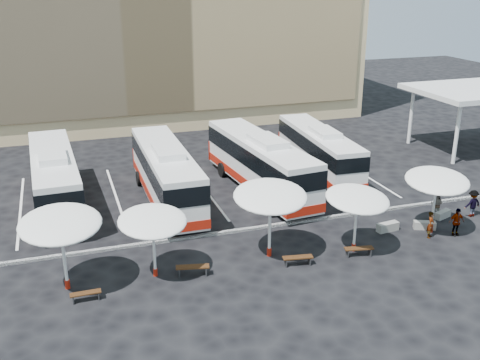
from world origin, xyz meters
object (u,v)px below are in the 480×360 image
object	(u,v)px
bus_0	(54,177)
conc_bench_1	(425,225)
passenger_1	(437,204)
sunshade_4	(437,181)
wood_bench_3	(359,250)
sunshade_3	(357,199)
conc_bench_0	(388,227)
conc_bench_2	(443,214)
passenger_2	(456,222)
sunshade_2	(270,196)
bus_2	(260,162)
wood_bench_2	(298,259)
wood_bench_1	(193,268)
wood_bench_0	(86,294)
sunshade_0	(60,224)
bus_1	(166,172)
passenger_3	(473,203)
bus_3	(319,149)
sunshade_1	(152,221)
passenger_0	(431,225)

from	to	relation	value
bus_0	conc_bench_1	xyz separation A→B (m)	(20.23, -10.36, -1.75)
passenger_1	sunshade_4	bearing A→B (deg)	97.32
wood_bench_3	passenger_1	distance (m)	7.83
sunshade_3	conc_bench_0	xyz separation A→B (m)	(3.10, 1.58, -2.73)
bus_0	passenger_1	distance (m)	23.85
conc_bench_1	passenger_1	bearing A→B (deg)	37.15
conc_bench_0	conc_bench_2	size ratio (longest dim) A/B	1.13
passenger_1	wood_bench_3	bearing A→B (deg)	74.10
wood_bench_3	passenger_2	xyz separation A→B (m)	(6.47, 0.48, 0.46)
conc_bench_1	passenger_2	distance (m)	1.80
bus_0	sunshade_2	xyz separation A→B (m)	(10.43, -10.59, 1.39)
bus_2	passenger_2	size ratio (longest dim) A/B	7.77
wood_bench_2	passenger_2	world-z (taller)	passenger_2
conc_bench_2	passenger_1	xyz separation A→B (m)	(-0.19, 0.38, 0.55)
wood_bench_1	wood_bench_2	size ratio (longest dim) A/B	1.06
wood_bench_0	wood_bench_1	distance (m)	5.21
bus_0	sunshade_0	world-z (taller)	sunshade_0
wood_bench_1	sunshade_4	bearing A→B (deg)	2.09
bus_1	passenger_3	size ratio (longest dim) A/B	7.33
bus_1	sunshade_3	bearing A→B (deg)	-50.77
bus_2	sunshade_2	size ratio (longest dim) A/B	2.83
conc_bench_0	bus_1	bearing A→B (deg)	142.80
sunshade_2	sunshade_3	xyz separation A→B (m)	(4.52, -0.90, -0.39)
bus_0	bus_2	size ratio (longest dim) A/B	0.96
sunshade_3	bus_0	bearing A→B (deg)	142.47
wood_bench_2	wood_bench_1	bearing A→B (deg)	172.65
conc_bench_1	passenger_1	world-z (taller)	passenger_1
bus_3	wood_bench_2	xyz separation A→B (m)	(-7.25, -12.61, -1.46)
sunshade_1	wood_bench_3	world-z (taller)	sunshade_1
sunshade_3	wood_bench_3	world-z (taller)	sunshade_3
bus_1	conc_bench_1	world-z (taller)	bus_1
bus_1	conc_bench_0	distance (m)	14.17
wood_bench_0	bus_2	bearing A→B (deg)	40.67
sunshade_1	wood_bench_2	size ratio (longest dim) A/B	2.29
bus_3	passenger_0	world-z (taller)	bus_3
bus_3	passenger_2	world-z (taller)	bus_3
sunshade_2	passenger_1	size ratio (longest dim) A/B	2.96
conc_bench_2	passenger_3	distance (m)	1.95
bus_2	passenger_0	size ratio (longest dim) A/B	8.26
sunshade_1	passenger_0	world-z (taller)	sunshade_1
sunshade_1	passenger_3	world-z (taller)	sunshade_1
sunshade_1	passenger_1	distance (m)	17.94
bus_2	conc_bench_0	distance (m)	9.90
bus_3	sunshade_0	bearing A→B (deg)	-145.57
bus_2	bus_3	bearing A→B (deg)	14.91
sunshade_1	conc_bench_2	xyz separation A→B (m)	(17.91, 1.43, -2.71)
passenger_0	bus_0	bearing A→B (deg)	107.19
conc_bench_0	passenger_3	distance (m)	6.06
wood_bench_1	wood_bench_2	distance (m)	5.38
sunshade_3	sunshade_4	bearing A→B (deg)	7.19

